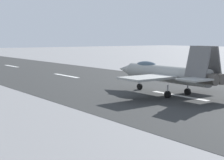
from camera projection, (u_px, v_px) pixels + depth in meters
name	position (u px, v px, depth m)	size (l,w,h in m)	color
ground_plane	(174.00, 95.00, 39.25)	(400.00, 400.00, 0.00)	gray
runway_strip	(174.00, 95.00, 39.23)	(240.00, 26.00, 0.02)	#2D2E2E
fighter_jet	(166.00, 73.00, 39.36)	(15.96, 13.27, 5.62)	#969794
crew_person	(146.00, 75.00, 53.58)	(0.38, 0.68, 1.59)	#1E2338
marker_cone_mid	(190.00, 78.00, 53.88)	(0.44, 0.44, 0.55)	orange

